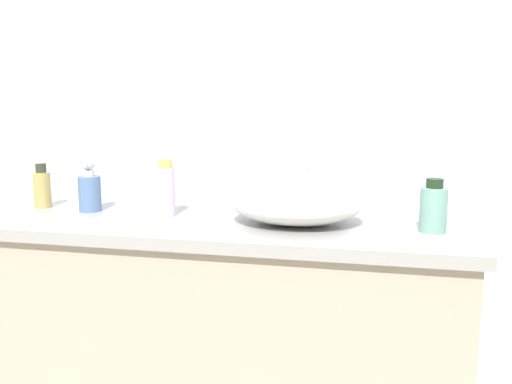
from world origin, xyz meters
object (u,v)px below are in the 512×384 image
object	(u,v)px
sink_basin	(295,202)
lotion_bottle	(166,190)
perfume_bottle	(433,208)
soap_dispenser	(90,189)
spray_can	(42,188)

from	to	relation	value
sink_basin	lotion_bottle	xyz separation A→B (m)	(-0.37, 0.02, 0.02)
sink_basin	perfume_bottle	world-z (taller)	perfume_bottle
lotion_bottle	perfume_bottle	size ratio (longest dim) A/B	1.21
sink_basin	soap_dispenser	distance (m)	0.61
spray_can	lotion_bottle	bearing A→B (deg)	-5.23
sink_basin	lotion_bottle	world-z (taller)	lotion_bottle
lotion_bottle	spray_can	distance (m)	0.42
lotion_bottle	spray_can	xyz separation A→B (m)	(-0.41, 0.04, -0.02)
lotion_bottle	spray_can	world-z (taller)	lotion_bottle
soap_dispenser	perfume_bottle	distance (m)	0.96
soap_dispenser	spray_can	world-z (taller)	soap_dispenser
lotion_bottle	sink_basin	bearing A→B (deg)	-2.45
soap_dispenser	lotion_bottle	size ratio (longest dim) A/B	0.99
spray_can	soap_dispenser	bearing A→B (deg)	-7.36
sink_basin	spray_can	world-z (taller)	spray_can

